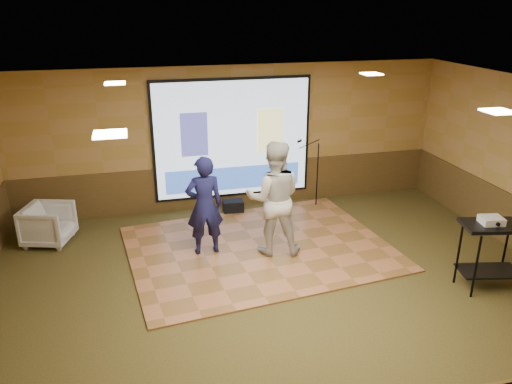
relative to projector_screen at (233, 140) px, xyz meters
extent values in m
plane|color=#2E3719|center=(0.00, -3.44, -1.47)|extent=(9.00, 9.00, 0.00)
cube|color=#A88046|center=(0.00, 0.06, 0.03)|extent=(9.00, 0.04, 3.00)
cube|color=#A88046|center=(0.00, -6.94, 0.03)|extent=(9.00, 0.04, 3.00)
cube|color=silver|center=(0.00, -3.44, 1.53)|extent=(9.00, 7.00, 0.04)
cube|color=#4F381A|center=(0.00, 0.04, -1.00)|extent=(9.00, 0.04, 0.95)
cube|color=black|center=(0.00, 0.01, 0.03)|extent=(3.32, 0.03, 2.52)
cube|color=#C9E2FF|center=(0.00, -0.02, 0.03)|extent=(3.20, 0.02, 2.40)
cube|color=#3B3B82|center=(-0.80, -0.03, 0.18)|extent=(0.55, 0.01, 0.90)
cube|color=#DAD07E|center=(0.80, -0.03, 0.18)|extent=(0.55, 0.01, 0.90)
cube|color=#3159B8|center=(0.00, -0.03, -0.82)|extent=(2.88, 0.01, 0.50)
cube|color=#F6E2B8|center=(-2.20, -1.64, 1.50)|extent=(0.32, 0.32, 0.02)
cube|color=#F6E2B8|center=(2.20, -1.64, 1.50)|extent=(0.32, 0.32, 0.02)
cube|color=#F6E2B8|center=(-2.20, -4.94, 1.50)|extent=(0.32, 0.32, 0.02)
cube|color=#F6E2B8|center=(2.20, -4.94, 1.50)|extent=(0.32, 0.32, 0.02)
cube|color=#A7653D|center=(0.04, -2.10, -1.46)|extent=(4.89, 3.94, 0.03)
imported|color=#161745|center=(-0.92, -2.03, -0.56)|extent=(0.66, 0.44, 1.76)
imported|color=beige|center=(0.24, -2.29, -0.44)|extent=(1.12, 0.96, 2.01)
cylinder|color=black|center=(2.75, -4.38, -0.97)|extent=(0.04, 0.04, 1.01)
cylinder|color=black|center=(2.75, -3.96, -0.97)|extent=(0.04, 0.04, 1.01)
cylinder|color=black|center=(3.61, -3.96, -0.97)|extent=(0.04, 0.04, 1.01)
cube|color=black|center=(3.18, -4.17, -0.43)|extent=(1.01, 0.53, 0.05)
cube|color=black|center=(3.18, -4.17, -1.21)|extent=(0.91, 0.48, 0.03)
cube|color=silver|center=(3.09, -4.14, -0.35)|extent=(0.36, 0.32, 0.11)
cylinder|color=black|center=(1.73, -0.46, -1.47)|extent=(0.25, 0.25, 0.02)
cylinder|color=black|center=(1.73, -0.46, -0.77)|extent=(0.02, 0.02, 1.41)
cylinder|color=black|center=(1.52, -0.46, -0.06)|extent=(0.45, 0.02, 0.18)
cylinder|color=black|center=(1.30, -0.46, 0.01)|extent=(0.11, 0.05, 0.08)
imported|color=gray|center=(-3.64, -0.91, -1.11)|extent=(1.00, 0.99, 0.73)
cube|color=black|center=(-0.09, -0.35, -1.34)|extent=(0.44, 0.30, 0.26)
camera|label=1|loc=(-1.97, -9.87, 2.71)|focal=35.00mm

